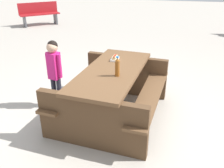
% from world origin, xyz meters
% --- Properties ---
extents(ground_plane, '(30.00, 30.00, 0.00)m').
position_xyz_m(ground_plane, '(0.00, 0.00, 0.00)').
color(ground_plane, '#ADA599').
rests_on(ground_plane, ground).
extents(picnic_table, '(1.93, 1.57, 0.75)m').
position_xyz_m(picnic_table, '(0.00, 0.00, 0.44)').
color(picnic_table, brown).
rests_on(picnic_table, ground).
extents(soda_bottle, '(0.06, 0.06, 0.27)m').
position_xyz_m(soda_bottle, '(-0.20, -0.12, 0.88)').
color(soda_bottle, brown).
rests_on(soda_bottle, picnic_table).
extents(hotdog_tray, '(0.18, 0.11, 0.08)m').
position_xyz_m(hotdog_tray, '(0.39, 0.05, 0.78)').
color(hotdog_tray, white).
rests_on(hotdog_tray, picnic_table).
extents(child_in_coat, '(0.19, 0.26, 1.09)m').
position_xyz_m(child_in_coat, '(0.07, 0.93, 0.70)').
color(child_in_coat, '#262633').
rests_on(child_in_coat, ground).
extents(park_bench_mid, '(1.30, 1.38, 0.85)m').
position_xyz_m(park_bench_mid, '(5.72, 4.24, 0.45)').
color(park_bench_mid, maroon).
rests_on(park_bench_mid, ground).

